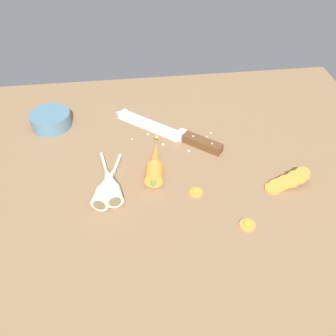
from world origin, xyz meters
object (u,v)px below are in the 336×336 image
parsnip_front (110,184)px  parsnip_mid_left (107,186)px  carrot_slice_stray_near (247,224)px  prep_bowl (51,119)px  carrot_slice_stray_mid (196,192)px  chefs_knife (163,129)px  carrot_slice_stack (288,181)px  whole_carrot (155,162)px

parsnip_front → parsnip_mid_left: same height
carrot_slice_stray_near → prep_bowl: size_ratio=0.31×
parsnip_front → carrot_slice_stray_mid: size_ratio=5.77×
carrot_slice_stray_mid → chefs_knife: bearing=100.8°
parsnip_front → carrot_slice_stray_mid: (19.35, -3.48, -1.62)cm
chefs_knife → carrot_slice_stack: (26.36, -24.59, 0.55)cm
parsnip_mid_left → prep_bowl: bearing=118.1°
carrot_slice_stack → carrot_slice_stray_near: (-12.61, -10.78, -0.84)cm
whole_carrot → parsnip_mid_left: (-11.60, -6.68, -0.12)cm
prep_bowl → carrot_slice_stray_mid: bearing=-41.4°
carrot_slice_stray_near → chefs_knife: bearing=111.3°
chefs_knife → whole_carrot: bearing=-104.1°
carrot_slice_stack → carrot_slice_stray_mid: bearing=179.9°
parsnip_mid_left → carrot_slice_stack: parsnip_mid_left is taller
chefs_knife → parsnip_front: size_ratio=1.55×
parsnip_mid_left → prep_bowl: 32.14cm
parsnip_front → parsnip_mid_left: (-0.74, -0.78, 0.00)cm
whole_carrot → prep_bowl: (-26.76, 21.66, 0.05)cm
carrot_slice_stray_mid → prep_bowl: size_ratio=0.29×
whole_carrot → carrot_slice_stray_near: (17.56, -20.18, -1.74)cm
chefs_knife → parsnip_mid_left: size_ratio=1.58×
whole_carrot → carrot_slice_stack: whole_carrot is taller
carrot_slice_stack → prep_bowl: 64.86cm
carrot_slice_stack → carrot_slice_stray_mid: size_ratio=3.52×
carrot_slice_stray_mid → prep_bowl: (-35.26, 31.04, 1.79)cm
whole_carrot → parsnip_mid_left: bearing=-150.1°
chefs_knife → prep_bowl: 31.28cm
chefs_knife → carrot_slice_stack: carrot_slice_stack is taller
whole_carrot → parsnip_front: bearing=-151.5°
chefs_knife → parsnip_front: 25.72cm
carrot_slice_stray_near → carrot_slice_stack: bearing=40.5°
chefs_knife → parsnip_mid_left: bearing=-125.2°
parsnip_front → carrot_slice_stray_near: bearing=-26.7°
chefs_knife → whole_carrot: (-3.81, -15.18, 1.45)cm
parsnip_front → parsnip_mid_left: bearing=-133.8°
whole_carrot → parsnip_front: (-10.86, -5.90, -0.12)cm
carrot_slice_stack → prep_bowl: bearing=151.4°
parsnip_front → parsnip_mid_left: size_ratio=1.02×
carrot_slice_stack → parsnip_mid_left: bearing=176.3°
whole_carrot → parsnip_front: 12.36cm
parsnip_front → prep_bowl: 31.82cm
parsnip_front → carrot_slice_stray_mid: 19.73cm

